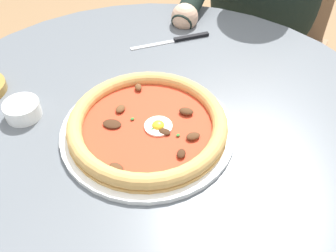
% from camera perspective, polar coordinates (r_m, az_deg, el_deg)
% --- Properties ---
extents(dining_table, '(1.01, 1.01, 0.73)m').
position_cam_1_polar(dining_table, '(0.81, -1.95, -6.14)').
color(dining_table, '#565B60').
rests_on(dining_table, ground).
extents(pizza_on_plate, '(0.33, 0.33, 0.04)m').
position_cam_1_polar(pizza_on_plate, '(0.71, -3.06, 0.07)').
color(pizza_on_plate, white).
rests_on(pizza_on_plate, dining_table).
extents(steak_knife, '(0.19, 0.07, 0.01)m').
position_cam_1_polar(steak_knife, '(0.97, 2.02, 12.77)').
color(steak_knife, silver).
rests_on(steak_knife, dining_table).
extents(ramekin_capers, '(0.07, 0.07, 0.03)m').
position_cam_1_polar(ramekin_capers, '(0.80, -20.79, 2.34)').
color(ramekin_capers, white).
rests_on(ramekin_capers, dining_table).
extents(diner_person, '(0.57, 0.43, 1.14)m').
position_cam_1_polar(diner_person, '(1.38, 12.46, 10.96)').
color(diner_person, '#282833').
rests_on(diner_person, ground).
extents(cafe_chair_diner, '(0.57, 0.57, 0.87)m').
position_cam_1_polar(cafe_chair_diner, '(1.49, 14.53, 14.29)').
color(cafe_chair_diner, '#957050').
rests_on(cafe_chair_diner, ground).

